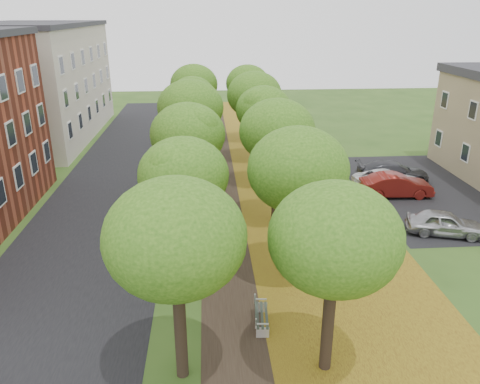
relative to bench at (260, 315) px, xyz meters
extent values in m
plane|color=#2D4C19|center=(-0.68, -2.46, -0.43)|extent=(120.00, 120.00, 0.00)
cube|color=black|center=(-8.18, 12.54, -0.42)|extent=(8.00, 70.00, 0.01)
cube|color=black|center=(-0.68, 12.54, -0.42)|extent=(3.20, 70.00, 0.01)
cube|color=olive|center=(4.32, 12.54, -0.42)|extent=(7.50, 70.00, 0.01)
cube|color=black|center=(12.82, 13.54, -0.42)|extent=(9.00, 16.00, 0.01)
cylinder|color=black|center=(-2.88, -2.46, 1.42)|extent=(0.40, 0.40, 3.69)
ellipsoid|color=#285712|center=(-2.88, -2.46, 4.54)|extent=(3.93, 3.93, 3.34)
cylinder|color=black|center=(-2.88, 3.54, 1.42)|extent=(0.40, 0.40, 3.69)
ellipsoid|color=#285712|center=(-2.88, 3.54, 4.54)|extent=(3.93, 3.93, 3.34)
cylinder|color=black|center=(-2.88, 9.54, 1.42)|extent=(0.40, 0.40, 3.69)
ellipsoid|color=#285712|center=(-2.88, 9.54, 4.54)|extent=(3.93, 3.93, 3.34)
cylinder|color=black|center=(-2.88, 15.54, 1.42)|extent=(0.40, 0.40, 3.69)
ellipsoid|color=#285712|center=(-2.88, 15.54, 4.54)|extent=(3.93, 3.93, 3.34)
cylinder|color=black|center=(-2.88, 21.54, 1.42)|extent=(0.40, 0.40, 3.69)
ellipsoid|color=#285712|center=(-2.88, 21.54, 4.54)|extent=(3.93, 3.93, 3.34)
cylinder|color=black|center=(-2.88, 27.54, 1.42)|extent=(0.40, 0.40, 3.69)
ellipsoid|color=#285712|center=(-2.88, 27.54, 4.54)|extent=(3.93, 3.93, 3.34)
cylinder|color=black|center=(1.92, -2.46, 1.42)|extent=(0.40, 0.40, 3.69)
ellipsoid|color=#285712|center=(1.92, -2.46, 4.54)|extent=(3.93, 3.93, 3.34)
cylinder|color=black|center=(1.92, 3.54, 1.42)|extent=(0.40, 0.40, 3.69)
ellipsoid|color=#285712|center=(1.92, 3.54, 4.54)|extent=(3.93, 3.93, 3.34)
cylinder|color=black|center=(1.92, 9.54, 1.42)|extent=(0.40, 0.40, 3.69)
ellipsoid|color=#285712|center=(1.92, 9.54, 4.54)|extent=(3.93, 3.93, 3.34)
cylinder|color=black|center=(1.92, 15.54, 1.42)|extent=(0.40, 0.40, 3.69)
ellipsoid|color=#285712|center=(1.92, 15.54, 4.54)|extent=(3.93, 3.93, 3.34)
cylinder|color=black|center=(1.92, 21.54, 1.42)|extent=(0.40, 0.40, 3.69)
ellipsoid|color=#285712|center=(1.92, 21.54, 4.54)|extent=(3.93, 3.93, 3.34)
cylinder|color=black|center=(1.92, 27.54, 1.42)|extent=(0.40, 0.40, 3.69)
ellipsoid|color=#285712|center=(1.92, 27.54, 4.54)|extent=(3.93, 3.93, 3.34)
cube|color=beige|center=(-17.68, 30.54, 4.57)|extent=(10.00, 20.00, 10.00)
cube|color=#2D2D33|center=(-17.68, 30.54, 9.77)|extent=(10.30, 20.30, 0.40)
cube|color=#2A342D|center=(0.06, 0.00, 0.01)|extent=(0.58, 1.76, 0.04)
cube|color=#2A342D|center=(-0.19, 0.02, 0.27)|extent=(0.17, 1.73, 0.25)
cube|color=silver|center=(0.00, -0.79, -0.21)|extent=(0.48, 0.10, 0.43)
cube|color=silver|center=(0.12, 0.78, -0.21)|extent=(0.48, 0.10, 0.43)
cube|color=silver|center=(0.00, -0.79, 0.18)|extent=(0.44, 0.09, 0.04)
cube|color=silver|center=(0.12, 0.78, 0.18)|extent=(0.44, 0.09, 0.04)
imported|color=#9E9FA3|center=(10.77, 7.05, 0.25)|extent=(4.23, 2.64, 1.34)
imported|color=maroon|center=(10.32, 12.72, 0.33)|extent=(4.65, 1.79, 1.51)
imported|color=#2F2F33|center=(11.12, 15.40, 0.30)|extent=(5.18, 2.46, 1.46)
imported|color=silver|center=(10.32, 14.20, 0.22)|extent=(4.94, 2.85, 1.29)
camera|label=1|loc=(-1.88, -14.90, 10.87)|focal=35.00mm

